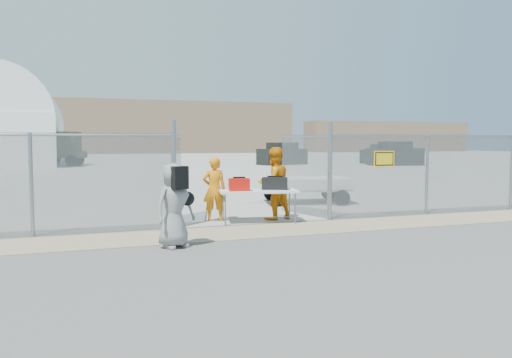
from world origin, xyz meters
name	(u,v)px	position (x,y,z in m)	size (l,w,h in m)	color
ground	(288,239)	(0.00, 0.00, 0.00)	(160.00, 160.00, 0.00)	#515050
tarmac_inside	(124,162)	(0.00, 42.00, 0.01)	(160.00, 80.00, 0.01)	#989791
dirt_strip	(271,230)	(0.00, 1.00, 0.01)	(44.00, 1.60, 0.01)	#978565
distant_hills	(137,127)	(5.00, 78.00, 4.50)	(140.00, 6.00, 9.00)	#7F684F
chain_link_fence	(256,179)	(0.00, 2.00, 1.10)	(40.00, 0.20, 2.20)	gray
quonset_hangar	(10,119)	(-10.00, 40.00, 4.00)	(9.00, 18.00, 8.00)	white
folding_table	(258,206)	(0.11, 2.13, 0.41)	(1.91, 0.80, 0.81)	silver
orange_bag	(239,185)	(-0.39, 2.12, 0.97)	(0.49, 0.32, 0.30)	red
black_duffel	(275,183)	(0.55, 2.16, 0.97)	(0.63, 0.37, 0.30)	black
security_worker_left	(214,189)	(-0.86, 2.72, 0.81)	(0.59, 0.39, 1.62)	orange
security_worker_right	(274,184)	(0.65, 2.45, 0.93)	(0.91, 0.71, 1.87)	orange
visitor	(175,205)	(-2.35, -0.07, 0.80)	(0.79, 0.51, 1.61)	gray
utility_trailer	(305,190)	(2.87, 5.36, 0.45)	(3.69, 1.90, 0.89)	silver
military_truck	(48,149)	(-6.70, 35.83, 1.42)	(5.95, 2.20, 2.84)	#30371A
parked_vehicle_near	(282,154)	(12.48, 30.86, 0.95)	(4.19, 1.89, 1.89)	black
parked_vehicle_mid	(382,154)	(22.10, 30.17, 0.87)	(3.85, 1.74, 1.74)	black
parked_vehicle_far	(395,154)	(21.07, 26.64, 0.99)	(4.39, 1.99, 1.99)	black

